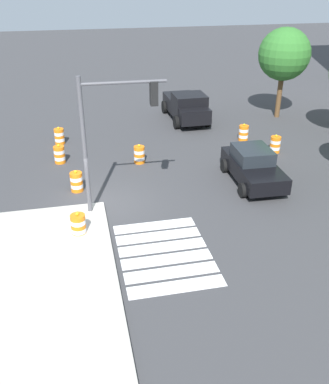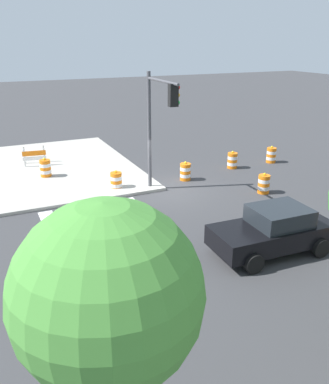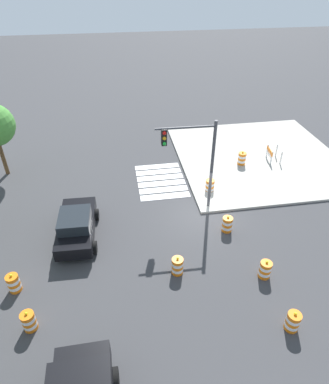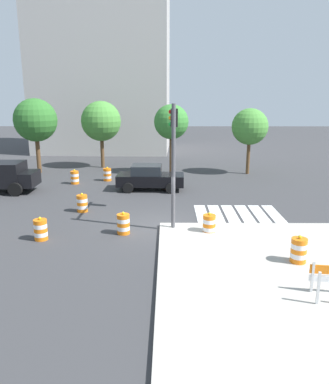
{
  "view_description": "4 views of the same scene",
  "coord_description": "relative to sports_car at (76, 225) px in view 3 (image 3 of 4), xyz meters",
  "views": [
    {
      "loc": [
        16.32,
        -0.88,
        9.07
      ],
      "look_at": [
        0.99,
        2.46,
        0.87
      ],
      "focal_mm": 40.3,
      "sensor_mm": 36.0,
      "label": 1
    },
    {
      "loc": [
        7.96,
        17.12,
        7.04
      ],
      "look_at": [
        1.39,
        2.83,
        1.12
      ],
      "focal_mm": 38.3,
      "sensor_mm": 36.0,
      "label": 2
    },
    {
      "loc": [
        -14.86,
        4.6,
        12.51
      ],
      "look_at": [
        0.39,
        2.13,
        1.6
      ],
      "focal_mm": 31.13,
      "sensor_mm": 36.0,
      "label": 3
    },
    {
      "loc": [
        0.33,
        -16.91,
        5.97
      ],
      "look_at": [
        0.18,
        3.19,
        0.83
      ],
      "focal_mm": 35.38,
      "sensor_mm": 36.0,
      "label": 4
    }
  ],
  "objects": [
    {
      "name": "sidewalk_corner",
      "position": [
        6.81,
        -13.1,
        -0.74
      ],
      "size": [
        12.0,
        12.0,
        0.15
      ],
      "primitive_type": "cube",
      "color": "#ADA89E",
      "rests_on": "ground"
    },
    {
      "name": "traffic_barrel_far_curb",
      "position": [
        2.99,
        -8.22,
        -0.36
      ],
      "size": [
        0.56,
        0.56,
        1.02
      ],
      "color": "orange",
      "rests_on": "ground"
    },
    {
      "name": "sports_car",
      "position": [
        0.0,
        0.0,
        0.0
      ],
      "size": [
        4.36,
        2.26,
        1.63
      ],
      "color": "black",
      "rests_on": "ground"
    },
    {
      "name": "crosswalk_stripes",
      "position": [
        4.81,
        -5.3,
        -0.8
      ],
      "size": [
        4.35,
        3.2,
        0.02
      ],
      "color": "silver",
      "rests_on": "ground"
    },
    {
      "name": "ground_plane",
      "position": [
        0.81,
        -7.1,
        -0.81
      ],
      "size": [
        120.0,
        120.0,
        0.0
      ],
      "primitive_type": "plane",
      "color": "#38383A"
    },
    {
      "name": "traffic_barrel_median_near",
      "position": [
        -4.24,
        -8.9,
        -0.36
      ],
      "size": [
        0.56,
        0.56,
        1.02
      ],
      "color": "orange",
      "rests_on": "ground"
    },
    {
      "name": "traffic_barrel_median_far",
      "position": [
        -7.01,
        -8.9,
        -0.36
      ],
      "size": [
        0.56,
        0.56,
        1.02
      ],
      "color": "orange",
      "rests_on": "ground"
    },
    {
      "name": "traffic_barrel_lane_center",
      "position": [
        -3.35,
        -4.85,
        -0.36
      ],
      "size": [
        0.56,
        0.56,
        1.02
      ],
      "color": "orange",
      "rests_on": "ground"
    },
    {
      "name": "traffic_barrel_opposite_curb",
      "position": [
        -3.18,
        2.67,
        -0.36
      ],
      "size": [
        0.56,
        0.56,
        1.02
      ],
      "color": "orange",
      "rests_on": "ground"
    },
    {
      "name": "traffic_light_pole",
      "position": [
        1.43,
        -6.56,
        3.1
      ],
      "size": [
        0.47,
        3.29,
        5.5
      ],
      "color": "#4C4C51",
      "rests_on": "sidewalk_corner"
    },
    {
      "name": "traffic_barrel_crosswalk_end",
      "position": [
        -5.3,
        1.65,
        -0.36
      ],
      "size": [
        0.56,
        0.56,
        1.02
      ],
      "color": "orange",
      "rests_on": "ground"
    },
    {
      "name": "construction_barricade",
      "position": [
        6.07,
        -13.75,
        -0.09
      ],
      "size": [
        1.32,
        0.93,
        1.0
      ],
      "color": "silver",
      "rests_on": "sidewalk_corner"
    },
    {
      "name": "traffic_barrel_near_corner",
      "position": [
        -0.8,
        -8.15,
        -0.36
      ],
      "size": [
        0.56,
        0.56,
        1.02
      ],
      "color": "orange",
      "rests_on": "ground"
    },
    {
      "name": "traffic_barrel_on_sidewalk",
      "position": [
        5.85,
        -11.4,
        -0.21
      ],
      "size": [
        0.56,
        0.56,
        1.02
      ],
      "color": "orange",
      "rests_on": "sidewalk_corner"
    }
  ]
}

